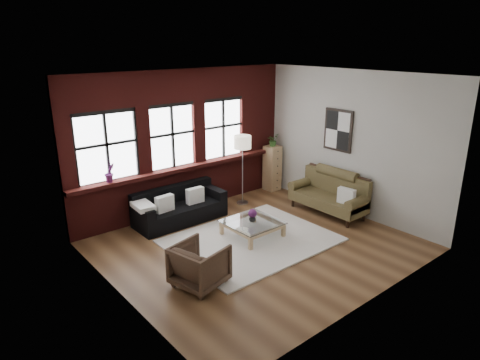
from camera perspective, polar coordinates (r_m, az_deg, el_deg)
floor at (r=8.39m, az=2.12°, el=-8.61°), size 5.50×5.50×0.00m
ceiling at (r=7.51m, az=2.41°, el=13.72°), size 5.50×5.50×0.00m
wall_back at (r=9.74m, az=-7.65°, el=5.10°), size 5.50×0.00×5.50m
wall_front at (r=6.27m, az=17.71°, el=-3.10°), size 5.50×0.00×5.50m
wall_left at (r=6.39m, az=-16.45°, el=-2.59°), size 0.00×5.00×5.00m
wall_right at (r=9.80m, az=14.35°, el=4.76°), size 0.00×5.00×5.00m
brick_backwall at (r=9.69m, az=-7.46°, el=5.04°), size 5.50×0.12×3.20m
sill_ledge at (r=9.76m, az=-7.04°, el=1.74°), size 5.50×0.30×0.08m
window_left at (r=8.87m, az=-17.39°, el=4.10°), size 1.38×0.10×1.50m
window_mid at (r=9.51m, az=-9.06°, el=5.64°), size 1.38×0.10×1.50m
window_right at (r=10.28m, az=-2.33°, el=6.79°), size 1.38×0.10×1.50m
wall_poster at (r=9.90m, az=12.96°, el=6.48°), size 0.05×0.74×0.94m
shag_rug at (r=8.53m, az=1.51°, el=-8.02°), size 3.07×2.42×0.03m
dark_sofa at (r=9.36m, az=-8.00°, el=-3.42°), size 1.99×0.81×0.72m
pillow_a at (r=9.02m, az=-10.01°, el=-3.11°), size 0.41×0.17×0.34m
pillow_b at (r=9.38m, az=-6.01°, el=-2.06°), size 0.40×0.15×0.34m
vintage_settee at (r=9.85m, az=11.63°, el=-1.72°), size 0.82×1.84×0.98m
pillow_settee at (r=9.43m, az=14.01°, el=-2.09°), size 0.19×0.39×0.34m
armchair at (r=7.00m, az=-5.41°, el=-11.23°), size 0.93×0.92×0.71m
coffee_table at (r=8.65m, az=1.66°, el=-6.58°), size 1.01×1.01×0.34m
vase at (r=8.55m, az=1.67°, el=-5.12°), size 0.15×0.15×0.15m
flowers at (r=8.51m, az=1.68°, el=-4.46°), size 0.17×0.17×0.17m
drawer_chest at (r=11.21m, az=4.31°, el=1.60°), size 0.36×0.36×1.18m
potted_plant_top at (r=11.02m, az=4.40°, el=5.34°), size 0.34×0.32×0.32m
floor_lamp at (r=10.11m, az=0.34°, el=1.71°), size 0.40×0.40×1.82m
sill_plant at (r=8.86m, az=-16.97°, el=0.94°), size 0.23×0.20×0.39m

